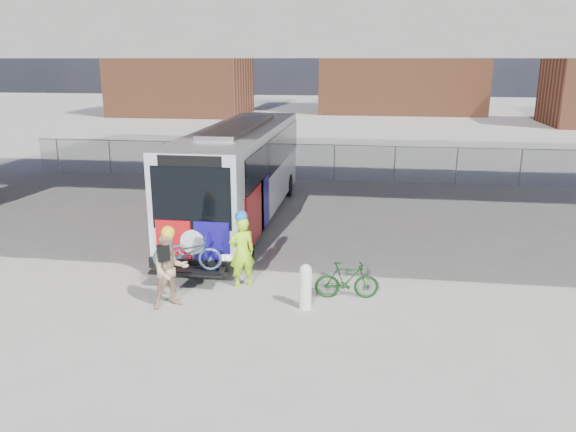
% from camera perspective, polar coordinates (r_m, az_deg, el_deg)
% --- Properties ---
extents(ground, '(160.00, 160.00, 0.00)m').
position_cam_1_polar(ground, '(17.34, -1.30, -4.52)').
color(ground, '#9E9991').
rests_on(ground, ground).
extents(bus, '(2.67, 12.98, 3.69)m').
position_cam_1_polar(bus, '(21.16, -4.79, 5.07)').
color(bus, silver).
rests_on(bus, ground).
extents(overpass, '(40.00, 16.00, 7.95)m').
position_cam_1_polar(overpass, '(20.23, 0.55, 17.27)').
color(overpass, '#605E59').
rests_on(overpass, ground).
extents(chainlink_fence, '(30.00, 0.06, 30.00)m').
position_cam_1_polar(chainlink_fence, '(28.54, 2.72, 6.47)').
color(chainlink_fence, gray).
rests_on(chainlink_fence, ground).
extents(brick_buildings, '(54.00, 22.00, 12.00)m').
position_cam_1_polar(brick_buildings, '(64.28, 7.24, 15.07)').
color(brick_buildings, brown).
rests_on(brick_buildings, ground).
extents(smokestack, '(2.20, 2.20, 25.00)m').
position_cam_1_polar(smokestack, '(72.21, 18.43, 20.12)').
color(smokestack, brown).
rests_on(smokestack, ground).
extents(bollard, '(0.30, 0.30, 1.16)m').
position_cam_1_polar(bollard, '(13.92, 1.79, -7.00)').
color(bollard, white).
rests_on(bollard, ground).
extents(cyclist_hivis, '(0.85, 0.76, 2.13)m').
position_cam_1_polar(cyclist_hivis, '(15.15, -4.70, -3.47)').
color(cyclist_hivis, '#A9FF1A').
rests_on(cyclist_hivis, ground).
extents(cyclist_tan, '(1.18, 1.14, 2.10)m').
position_cam_1_polar(cyclist_tan, '(14.16, -11.90, -5.32)').
color(cyclist_tan, tan).
rests_on(cyclist_tan, ground).
extents(bike_parked, '(1.68, 0.64, 0.98)m').
position_cam_1_polar(bike_parked, '(14.61, 6.00, -6.50)').
color(bike_parked, '#123A15').
rests_on(bike_parked, ground).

